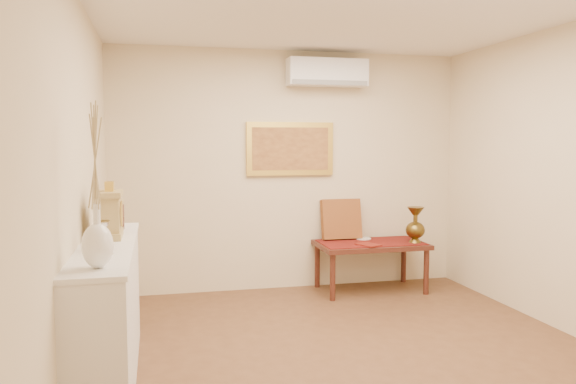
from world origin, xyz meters
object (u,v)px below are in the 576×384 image
object	(u,v)px
brass_urn_tall	(415,221)
mantel_clock	(111,214)
wooden_chest	(113,216)
low_table	(371,248)
display_ledge	(108,314)
white_vase	(96,187)

from	to	relation	value
brass_urn_tall	mantel_clock	xyz separation A→B (m)	(-3.13, -1.50, 0.36)
wooden_chest	low_table	world-z (taller)	wooden_chest
display_ledge	wooden_chest	bearing A→B (deg)	88.82
brass_urn_tall	low_table	world-z (taller)	brass_urn_tall
wooden_chest	low_table	size ratio (longest dim) A/B	0.20
white_vase	display_ledge	bearing A→B (deg)	91.39
display_ledge	wooden_chest	size ratio (longest dim) A/B	8.28
low_table	brass_urn_tall	bearing A→B (deg)	-16.32
mantel_clock	low_table	world-z (taller)	mantel_clock
display_ledge	low_table	world-z (taller)	display_ledge
white_vase	brass_urn_tall	xyz separation A→B (m)	(3.13, 2.51, -0.63)
mantel_clock	brass_urn_tall	bearing A→B (deg)	25.53
white_vase	mantel_clock	xyz separation A→B (m)	(-0.01, 1.02, -0.27)
brass_urn_tall	low_table	xyz separation A→B (m)	(-0.47, 0.14, -0.31)
brass_urn_tall	mantel_clock	distance (m)	3.49
brass_urn_tall	display_ledge	bearing A→B (deg)	-151.04
wooden_chest	low_table	bearing A→B (deg)	27.05
brass_urn_tall	mantel_clock	world-z (taller)	mantel_clock
white_vase	brass_urn_tall	world-z (taller)	white_vase
wooden_chest	white_vase	bearing A→B (deg)	-89.65
white_vase	low_table	distance (m)	3.87
brass_urn_tall	display_ledge	size ratio (longest dim) A/B	0.24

